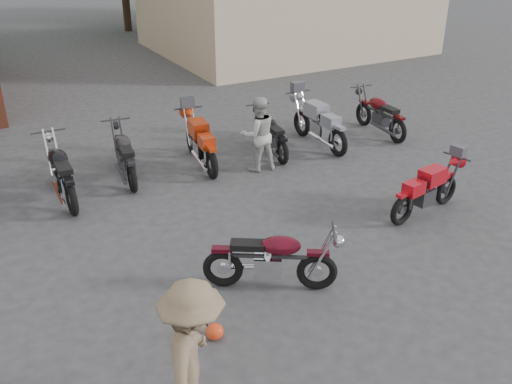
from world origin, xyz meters
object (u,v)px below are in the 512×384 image
person_tan (194,359)px  row_bike_5 (270,132)px  vintage_motorcycle (273,256)px  row_bike_4 (200,140)px  helmet (215,332)px  person_light (258,134)px  row_bike_7 (380,112)px  row_bike_6 (319,121)px  row_bike_3 (124,153)px  sportbike (427,188)px  row_bike_2 (61,169)px

person_tan → row_bike_5: bearing=-8.7°
vintage_motorcycle → row_bike_4: 4.89m
helmet → person_light: bearing=55.1°
helmet → row_bike_4: row_bike_4 is taller
person_tan → row_bike_7: 10.00m
person_tan → row_bike_6: person_tan is taller
helmet → row_bike_7: row_bike_7 is taller
row_bike_3 → row_bike_7: 6.47m
sportbike → row_bike_7: 4.33m
helmet → row_bike_6: 7.34m
row_bike_2 → row_bike_4: size_ratio=1.04×
row_bike_2 → row_bike_3: bearing=-74.6°
person_light → row_bike_6: bearing=-157.7°
sportbike → row_bike_7: row_bike_7 is taller
person_tan → row_bike_6: 8.71m
person_light → row_bike_5: bearing=-129.7°
row_bike_7 → row_bike_3: bearing=89.7°
helmet → row_bike_3: size_ratio=0.12×
helmet → row_bike_4: size_ratio=0.12×
person_light → row_bike_6: person_light is taller
helmet → row_bike_7: (7.00, 5.11, 0.46)m
vintage_motorcycle → row_bike_5: 5.36m
row_bike_3 → row_bike_2: bearing=112.0°
row_bike_3 → vintage_motorcycle: bearing=-164.4°
vintage_motorcycle → row_bike_6: row_bike_6 is taller
vintage_motorcycle → sportbike: 3.75m
vintage_motorcycle → row_bike_5: bearing=92.5°
row_bike_4 → row_bike_6: size_ratio=0.97×
helmet → person_tan: size_ratio=0.13×
vintage_motorcycle → person_light: bearing=95.9°
sportbike → helmet: size_ratio=7.52×
row_bike_6 → person_tan: bearing=137.4°
helmet → vintage_motorcycle: bearing=26.6°
person_tan → row_bike_2: size_ratio=0.87×
sportbike → vintage_motorcycle: bearing=-179.6°
person_tan → row_bike_4: size_ratio=0.90×
vintage_motorcycle → row_bike_3: 4.98m
row_bike_3 → row_bike_4: size_ratio=0.96×
sportbike → person_light: 3.73m
sportbike → row_bike_5: 4.12m
vintage_motorcycle → row_bike_2: (-2.07, 4.58, 0.06)m
row_bike_2 → row_bike_4: (3.03, 0.21, -0.02)m
sportbike → helmet: 5.12m
sportbike → person_tan: bearing=-166.3°
sportbike → row_bike_2: bearing=136.0°
vintage_motorcycle → row_bike_4: row_bike_4 is taller
row_bike_2 → row_bike_5: row_bike_2 is taller
row_bike_4 → row_bike_7: size_ratio=1.04×
person_tan → row_bike_4: 7.24m
row_bike_2 → row_bike_7: (7.83, -0.09, -0.04)m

